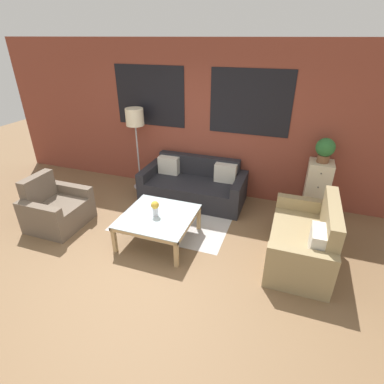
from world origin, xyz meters
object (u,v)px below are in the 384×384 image
(settee_vintage, at_px, (304,241))
(drawer_cabinet, at_px, (317,189))
(flower_vase, at_px, (155,207))
(coffee_table, at_px, (158,219))
(floor_lamp, at_px, (135,121))
(couch_dark, at_px, (194,186))
(armchair_corner, at_px, (56,209))
(potted_plant, at_px, (325,149))

(settee_vintage, distance_m, drawer_cabinet, 1.39)
(settee_vintage, distance_m, flower_vase, 2.15)
(coffee_table, xyz_separation_m, floor_lamp, (-1.16, 1.55, 1.00))
(couch_dark, bearing_deg, armchair_corner, -139.88)
(couch_dark, distance_m, drawer_cabinet, 2.18)
(settee_vintage, relative_size, floor_lamp, 0.91)
(settee_vintage, xyz_separation_m, coffee_table, (-2.09, -0.24, 0.07))
(floor_lamp, xyz_separation_m, drawer_cabinet, (3.39, 0.07, -0.89))
(drawer_cabinet, bearing_deg, potted_plant, 90.00)
(potted_plant, bearing_deg, armchair_corner, -156.15)
(coffee_table, height_order, drawer_cabinet, drawer_cabinet)
(couch_dark, height_order, settee_vintage, settee_vintage)
(armchair_corner, bearing_deg, potted_plant, 23.85)
(drawer_cabinet, bearing_deg, couch_dark, -174.40)
(armchair_corner, relative_size, coffee_table, 0.85)
(potted_plant, bearing_deg, coffee_table, -144.12)
(couch_dark, height_order, flower_vase, couch_dark)
(armchair_corner, relative_size, potted_plant, 2.20)
(coffee_table, bearing_deg, drawer_cabinet, 35.88)
(couch_dark, bearing_deg, flower_vase, -94.36)
(armchair_corner, xyz_separation_m, floor_lamp, (0.62, 1.71, 1.11))
(drawer_cabinet, distance_m, flower_vase, 2.79)
(coffee_table, relative_size, drawer_cabinet, 1.06)
(drawer_cabinet, height_order, flower_vase, drawer_cabinet)
(coffee_table, xyz_separation_m, drawer_cabinet, (2.23, 1.61, 0.11))
(settee_vintage, distance_m, floor_lamp, 3.65)
(coffee_table, height_order, potted_plant, potted_plant)
(armchair_corner, bearing_deg, drawer_cabinet, 23.84)
(couch_dark, relative_size, coffee_table, 1.85)
(couch_dark, xyz_separation_m, floor_lamp, (-1.23, 0.15, 1.10))
(drawer_cabinet, distance_m, potted_plant, 0.71)
(armchair_corner, bearing_deg, coffee_table, 5.08)
(settee_vintage, height_order, potted_plant, potted_plant)
(floor_lamp, bearing_deg, drawer_cabinet, 1.10)
(couch_dark, xyz_separation_m, settee_vintage, (2.01, -1.16, 0.03))
(couch_dark, distance_m, floor_lamp, 1.66)
(drawer_cabinet, relative_size, potted_plant, 2.42)
(settee_vintage, relative_size, flower_vase, 6.14)
(floor_lamp, xyz_separation_m, potted_plant, (3.39, 0.07, -0.18))
(settee_vintage, bearing_deg, couch_dark, 150.04)
(couch_dark, xyz_separation_m, coffee_table, (-0.07, -1.40, 0.10))
(settee_vintage, xyz_separation_m, drawer_cabinet, (0.15, 1.37, 0.18))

